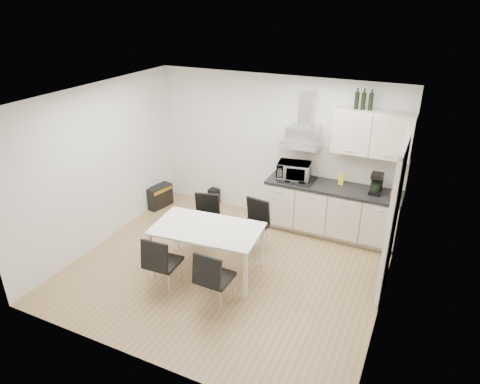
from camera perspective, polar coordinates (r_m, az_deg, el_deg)
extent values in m
plane|color=#A48152|center=(6.63, -1.88, -10.18)|extent=(4.50, 4.50, 0.00)
cube|color=silver|center=(7.68, 4.76, 5.77)|extent=(4.50, 0.10, 2.60)
cube|color=silver|center=(4.52, -13.78, -9.65)|extent=(4.50, 0.10, 2.60)
cube|color=silver|center=(7.21, -18.24, 3.26)|extent=(0.10, 4.00, 2.60)
cube|color=silver|center=(5.44, 19.67, -4.17)|extent=(0.10, 4.00, 2.60)
plane|color=white|center=(5.55, -2.26, 12.33)|extent=(4.50, 4.50, 0.00)
cube|color=white|center=(6.04, 19.59, -3.84)|extent=(0.08, 1.04, 2.10)
cube|color=beige|center=(7.67, 11.81, -4.98)|extent=(2.16, 0.52, 0.10)
cube|color=beige|center=(7.44, 12.02, -2.25)|extent=(2.20, 0.60, 0.76)
cube|color=black|center=(7.25, 12.29, 0.67)|extent=(2.22, 0.64, 0.04)
cube|color=beige|center=(7.41, 13.06, 3.72)|extent=(2.20, 0.02, 0.58)
cube|color=beige|center=(6.97, 17.28, 7.49)|extent=(1.20, 0.35, 0.70)
cube|color=silver|center=(7.21, 8.35, 7.23)|extent=(0.60, 0.46, 0.30)
cube|color=silver|center=(7.19, 8.84, 10.88)|extent=(0.22, 0.20, 0.55)
imported|color=silver|center=(7.32, 7.20, 3.04)|extent=(0.58, 0.38, 0.37)
cube|color=yellow|center=(7.29, 13.34, 1.64)|extent=(0.08, 0.04, 0.18)
cylinder|color=brown|center=(7.07, 19.58, -0.23)|extent=(0.04, 0.04, 0.11)
cylinder|color=#4C6626|center=(7.07, 20.05, -0.32)|extent=(0.04, 0.04, 0.11)
cylinder|color=black|center=(6.89, 15.33, 11.93)|extent=(0.07, 0.07, 0.32)
cylinder|color=black|center=(6.88, 16.16, 11.81)|extent=(0.07, 0.07, 0.32)
cylinder|color=black|center=(6.86, 17.07, 11.67)|extent=(0.07, 0.07, 0.32)
cube|color=white|center=(6.20, -4.43, -4.89)|extent=(1.62, 1.03, 0.03)
cube|color=white|center=(6.40, -11.76, -8.27)|extent=(0.05, 0.05, 0.72)
cube|color=white|center=(5.87, 0.72, -11.07)|extent=(0.05, 0.05, 0.72)
cube|color=white|center=(6.98, -8.50, -5.01)|extent=(0.05, 0.05, 0.72)
cube|color=white|center=(6.49, 3.00, -7.21)|extent=(0.05, 0.05, 0.72)
cube|color=black|center=(8.49, -10.66, -0.57)|extent=(0.32, 0.55, 0.43)
cube|color=gold|center=(8.36, -10.10, 0.25)|extent=(0.11, 0.46, 0.07)
cube|color=black|center=(8.50, -3.49, -0.58)|extent=(0.21, 0.20, 0.31)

